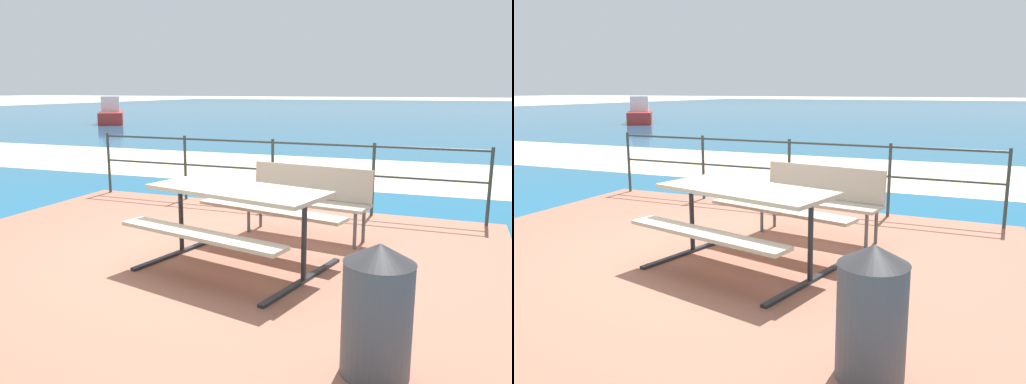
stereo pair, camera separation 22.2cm
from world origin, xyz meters
The scene contains 9 objects.
ground_plane centered at (0.00, 0.00, 0.00)m, with size 240.00×240.00×0.00m, color beige.
patio_paving centered at (0.00, 0.00, 0.03)m, with size 6.40×5.20×0.06m, color #935B47.
sea_water centered at (0.00, 40.00, 0.01)m, with size 90.00×90.00×0.01m, color #145B84.
beach_strip centered at (0.00, 6.49, 0.01)m, with size 54.00×4.27×0.01m, color beige.
picnic_table centered at (0.57, -0.15, 0.67)m, with size 2.01×1.76×0.80m.
park_bench centered at (0.90, 1.17, 0.57)m, with size 1.57×0.63×0.84m.
railing_fence centered at (0.00, 2.46, 0.71)m, with size 5.94×0.04×1.02m.
trash_bin centered at (2.14, -1.63, 0.48)m, with size 0.44×0.44×0.84m.
boat_mid centered at (-14.88, 18.20, 0.47)m, with size 3.32×4.15×1.43m.
Camera 2 is at (2.72, -4.48, 1.79)m, focal length 35.68 mm.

